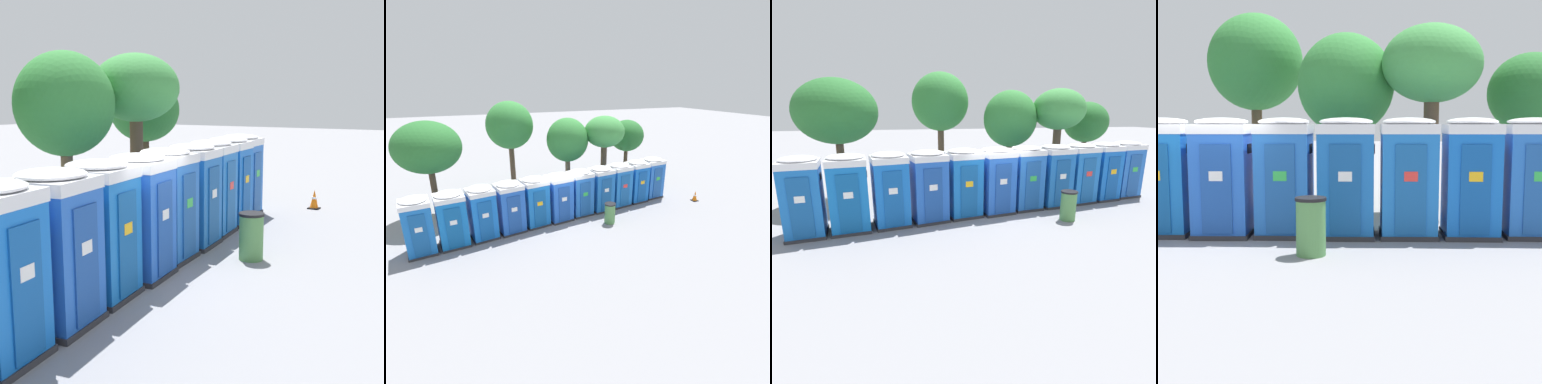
{
  "view_description": "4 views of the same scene",
  "coord_description": "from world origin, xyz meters",
  "views": [
    {
      "loc": [
        -8.4,
        -6.55,
        3.56
      ],
      "look_at": [
        2.74,
        0.25,
        1.33
      ],
      "focal_mm": 50.0,
      "sensor_mm": 36.0,
      "label": 1
    },
    {
      "loc": [
        -4.79,
        -14.0,
        6.89
      ],
      "look_at": [
        1.18,
        0.04,
        1.32
      ],
      "focal_mm": 28.0,
      "sensor_mm": 36.0,
      "label": 2
    },
    {
      "loc": [
        -3.69,
        -10.78,
        3.79
      ],
      "look_at": [
        -1.28,
        -0.31,
        0.93
      ],
      "focal_mm": 28.0,
      "sensor_mm": 36.0,
      "label": 3
    },
    {
      "loc": [
        4.53,
        -10.98,
        2.43
      ],
      "look_at": [
        2.72,
        0.25,
        0.95
      ],
      "focal_mm": 50.0,
      "sensor_mm": 36.0,
      "label": 4
    }
  ],
  "objects": [
    {
      "name": "portapotty_6",
      "position": [
        1.33,
        0.07,
        1.28
      ],
      "size": [
        1.3,
        1.32,
        2.54
      ],
      "color": "#2D2D33",
      "rests_on": "ground"
    },
    {
      "name": "ground_plane",
      "position": [
        0.0,
        0.0,
        0.0
      ],
      "size": [
        120.0,
        120.0,
        0.0
      ],
      "primitive_type": "plane",
      "color": "gray"
    },
    {
      "name": "portapotty_8",
      "position": [
        3.96,
        0.4,
        1.28
      ],
      "size": [
        1.37,
        1.36,
        2.54
      ],
      "color": "#2D2D33",
      "rests_on": "ground"
    },
    {
      "name": "portapotty_7",
      "position": [
        2.65,
        0.19,
        1.28
      ],
      "size": [
        1.37,
        1.34,
        2.54
      ],
      "color": "#2D2D33",
      "rests_on": "ground"
    },
    {
      "name": "portapotty_9",
      "position": [
        5.27,
        0.57,
        1.28
      ],
      "size": [
        1.29,
        1.32,
        2.54
      ],
      "color": "#2D2D33",
      "rests_on": "ground"
    },
    {
      "name": "trash_can",
      "position": [
        2.29,
        -1.59,
        0.54
      ],
      "size": [
        0.58,
        0.58,
        1.08
      ],
      "color": "#518C4C",
      "rests_on": "ground"
    },
    {
      "name": "portapotty_5",
      "position": [
        0.02,
        -0.16,
        1.28
      ],
      "size": [
        1.37,
        1.36,
        2.54
      ],
      "color": "#2D2D33",
      "rests_on": "ground"
    },
    {
      "name": "portapotty_10",
      "position": [
        6.57,
        0.82,
        1.28
      ],
      "size": [
        1.35,
        1.32,
        2.54
      ],
      "color": "#2D2D33",
      "rests_on": "ground"
    },
    {
      "name": "portapotty_3",
      "position": [
        -2.61,
        -0.49,
        1.28
      ],
      "size": [
        1.41,
        1.39,
        2.54
      ],
      "color": "#2D2D33",
      "rests_on": "ground"
    },
    {
      "name": "street_tree_4",
      "position": [
        4.38,
        3.2,
        3.86
      ],
      "size": [
        2.6,
        2.6,
        4.94
      ],
      "color": "brown",
      "rests_on": "ground"
    },
    {
      "name": "portapotty_4",
      "position": [
        -1.3,
        -0.26,
        1.28
      ],
      "size": [
        1.39,
        1.38,
        2.54
      ],
      "color": "#2D2D33",
      "rests_on": "ground"
    },
    {
      "name": "street_tree_3",
      "position": [
        7.16,
        4.92,
        3.22
      ],
      "size": [
        2.48,
        2.48,
        4.39
      ],
      "color": "#4C3826",
      "rests_on": "ground"
    },
    {
      "name": "street_tree_2",
      "position": [
        2.04,
        3.77,
        3.45
      ],
      "size": [
        2.66,
        2.66,
        4.86
      ],
      "color": "brown",
      "rests_on": "ground"
    },
    {
      "name": "traffic_cone",
      "position": [
        8.65,
        -0.92,
        0.31
      ],
      "size": [
        0.36,
        0.36,
        0.64
      ],
      "color": "black",
      "rests_on": "ground"
    }
  ]
}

